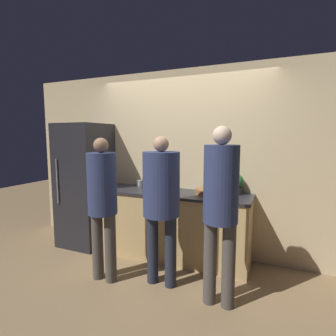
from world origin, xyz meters
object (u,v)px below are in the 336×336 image
person_right (221,202)px  fruit_bowl (208,191)px  refrigerator (86,184)px  cup_white (139,183)px  person_left (103,198)px  bottle_dark (143,184)px  person_center (161,195)px  utensil_crock (167,185)px  potted_plant (236,183)px

person_right → fruit_bowl: person_right is taller
refrigerator → cup_white: size_ratio=21.30×
person_left → bottle_dark: (0.04, 0.90, 0.02)m
person_center → utensil_crock: size_ratio=5.99×
bottle_dark → person_left: bearing=-92.5°
bottle_dark → cup_white: 0.25m
refrigerator → cup_white: refrigerator is taller
utensil_crock → cup_white: size_ratio=3.19×
refrigerator → fruit_bowl: refrigerator is taller
utensil_crock → cup_white: bearing=164.0°
person_center → person_right: size_ratio=0.95×
fruit_bowl → person_right: bearing=-68.3°
cup_white → person_left: bearing=-82.9°
refrigerator → bottle_dark: bearing=6.1°
person_center → fruit_bowl: person_center is taller
person_center → fruit_bowl: 0.81m
refrigerator → fruit_bowl: (1.91, 0.12, 0.03)m
person_center → potted_plant: size_ratio=6.27×
utensil_crock → bottle_dark: bearing=-176.6°
refrigerator → fruit_bowl: bearing=3.5°
person_right → bottle_dark: size_ratio=10.08×
person_left → fruit_bowl: bearing=42.7°
person_left → utensil_crock: bearing=66.2°
bottle_dark → cup_white: size_ratio=2.01×
person_right → person_left: bearing=-177.3°
potted_plant → refrigerator: bearing=-173.5°
person_center → fruit_bowl: size_ratio=4.91×
person_left → refrigerator: bearing=139.2°
refrigerator → person_right: size_ratio=1.05×
person_right → utensil_crock: bearing=137.1°
potted_plant → person_center: bearing=-127.5°
bottle_dark → cup_white: bottle_dark is taller
bottle_dark → cup_white: (-0.17, 0.18, -0.03)m
refrigerator → person_left: size_ratio=1.12×
person_right → fruit_bowl: 0.92m
bottle_dark → potted_plant: bearing=6.8°
person_right → potted_plant: (-0.00, 0.99, 0.02)m
refrigerator → bottle_dark: 0.97m
cup_white → person_center: bearing=-48.7°
person_center → potted_plant: person_center is taller
bottle_dark → potted_plant: 1.29m
fruit_bowl → potted_plant: 0.38m
person_center → cup_white: person_center is taller
person_center → fruit_bowl: bearing=65.4°
cup_white → utensil_crock: bearing=-16.0°
person_left → person_right: size_ratio=0.94×
cup_white → person_right: bearing=-34.7°
bottle_dark → potted_plant: size_ratio=0.66×
person_center → potted_plant: (0.67, 0.87, 0.03)m
person_center → utensil_crock: bearing=108.4°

